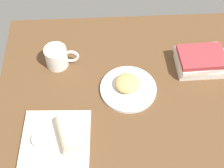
# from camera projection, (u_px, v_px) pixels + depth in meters

# --- Properties ---
(dining_table) EXTENTS (1.10, 0.90, 0.04)m
(dining_table) POSITION_uv_depth(u_px,v_px,m) (132.00, 94.00, 1.33)
(dining_table) COLOR brown
(dining_table) RESTS_ON ground
(round_plate) EXTENTS (0.23, 0.23, 0.01)m
(round_plate) POSITION_uv_depth(u_px,v_px,m) (128.00, 89.00, 1.31)
(round_plate) COLOR white
(round_plate) RESTS_ON dining_table
(scone_pastry) EXTENTS (0.13, 0.13, 0.04)m
(scone_pastry) POSITION_uv_depth(u_px,v_px,m) (127.00, 83.00, 1.29)
(scone_pastry) COLOR tan
(scone_pastry) RESTS_ON round_plate
(square_plate) EXTENTS (0.26, 0.26, 0.02)m
(square_plate) POSITION_uv_depth(u_px,v_px,m) (56.00, 141.00, 1.17)
(square_plate) COLOR silver
(square_plate) RESTS_ON dining_table
(sauce_cup) EXTENTS (0.05, 0.05, 0.02)m
(sauce_cup) POSITION_uv_depth(u_px,v_px,m) (39.00, 140.00, 1.15)
(sauce_cup) COLOR silver
(sauce_cup) RESTS_ON square_plate
(breakfast_wrap) EXTENTS (0.09, 0.14, 0.06)m
(breakfast_wrap) POSITION_uv_depth(u_px,v_px,m) (67.00, 134.00, 1.15)
(breakfast_wrap) COLOR beige
(breakfast_wrap) RESTS_ON square_plate
(book_stack) EXTENTS (0.23, 0.17, 0.08)m
(book_stack) POSITION_uv_depth(u_px,v_px,m) (202.00, 61.00, 1.36)
(book_stack) COLOR silver
(book_stack) RESTS_ON dining_table
(coffee_mug) EXTENTS (0.14, 0.09, 0.09)m
(coffee_mug) POSITION_uv_depth(u_px,v_px,m) (57.00, 57.00, 1.36)
(coffee_mug) COLOR white
(coffee_mug) RESTS_ON dining_table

